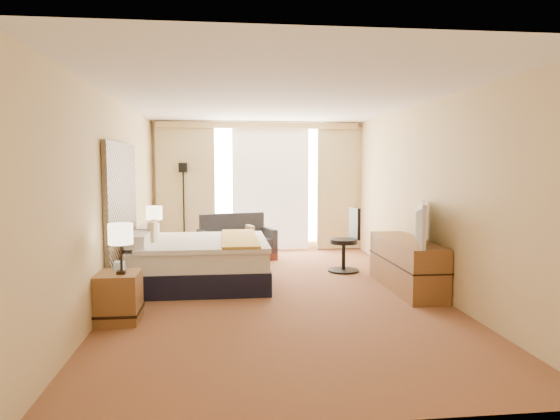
{
  "coord_description": "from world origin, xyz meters",
  "views": [
    {
      "loc": [
        -0.7,
        -6.64,
        1.74
      ],
      "look_at": [
        0.1,
        0.4,
        1.1
      ],
      "focal_mm": 32.0,
      "sensor_mm": 36.0,
      "label": 1
    }
  ],
  "objects": [
    {
      "name": "floor",
      "position": [
        0.0,
        0.0,
        0.0
      ],
      "size": [
        4.2,
        7.0,
        0.02
      ],
      "primitive_type": "cube",
      "color": "maroon",
      "rests_on": "ground"
    },
    {
      "name": "ceiling",
      "position": [
        0.0,
        0.0,
        2.6
      ],
      "size": [
        4.2,
        7.0,
        0.02
      ],
      "primitive_type": "cube",
      "color": "silver",
      "rests_on": "wall_back"
    },
    {
      "name": "wall_back",
      "position": [
        0.0,
        3.5,
        1.3
      ],
      "size": [
        4.2,
        0.02,
        2.6
      ],
      "primitive_type": "cube",
      "color": "#D2B280",
      "rests_on": "ground"
    },
    {
      "name": "wall_front",
      "position": [
        0.0,
        -3.5,
        1.3
      ],
      "size": [
        4.2,
        0.02,
        2.6
      ],
      "primitive_type": "cube",
      "color": "#D2B280",
      "rests_on": "ground"
    },
    {
      "name": "wall_left",
      "position": [
        -2.1,
        0.0,
        1.3
      ],
      "size": [
        0.02,
        7.0,
        2.6
      ],
      "primitive_type": "cube",
      "color": "#D2B280",
      "rests_on": "ground"
    },
    {
      "name": "wall_right",
      "position": [
        2.1,
        0.0,
        1.3
      ],
      "size": [
        0.02,
        7.0,
        2.6
      ],
      "primitive_type": "cube",
      "color": "#D2B280",
      "rests_on": "ground"
    },
    {
      "name": "headboard",
      "position": [
        -2.06,
        0.2,
        1.28
      ],
      "size": [
        0.06,
        1.85,
        1.5
      ],
      "primitive_type": "cube",
      "color": "black",
      "rests_on": "wall_left"
    },
    {
      "name": "nightstand_left",
      "position": [
        -1.87,
        -1.05,
        0.28
      ],
      "size": [
        0.45,
        0.52,
        0.55
      ],
      "primitive_type": "cube",
      "color": "olive",
      "rests_on": "floor"
    },
    {
      "name": "nightstand_right",
      "position": [
        -1.87,
        1.45,
        0.28
      ],
      "size": [
        0.45,
        0.52,
        0.55
      ],
      "primitive_type": "cube",
      "color": "olive",
      "rests_on": "floor"
    },
    {
      "name": "media_dresser",
      "position": [
        1.83,
        0.0,
        0.35
      ],
      "size": [
        0.5,
        1.8,
        0.7
      ],
      "primitive_type": "cube",
      "color": "olive",
      "rests_on": "floor"
    },
    {
      "name": "window",
      "position": [
        0.25,
        3.47,
        1.32
      ],
      "size": [
        2.3,
        0.02,
        2.3
      ],
      "primitive_type": "cube",
      "color": "white",
      "rests_on": "wall_back"
    },
    {
      "name": "curtains",
      "position": [
        -0.0,
        3.39,
        1.41
      ],
      "size": [
        4.12,
        0.19,
        2.56
      ],
      "color": "beige",
      "rests_on": "floor"
    },
    {
      "name": "bed",
      "position": [
        -1.06,
        0.62,
        0.34
      ],
      "size": [
        1.93,
        1.77,
        0.94
      ],
      "color": "black",
      "rests_on": "floor"
    },
    {
      "name": "loveseat",
      "position": [
        -0.47,
        2.5,
        0.28
      ],
      "size": [
        1.48,
        1.06,
        0.83
      ],
      "rotation": [
        0.0,
        0.0,
        0.29
      ],
      "color": "#5A2219",
      "rests_on": "floor"
    },
    {
      "name": "floor_lamp",
      "position": [
        -1.49,
        3.3,
        1.26
      ],
      "size": [
        0.23,
        0.23,
        1.78
      ],
      "color": "black",
      "rests_on": "floor"
    },
    {
      "name": "desk_chair",
      "position": [
        1.29,
        1.24,
        0.47
      ],
      "size": [
        0.51,
        0.51,
        1.05
      ],
      "rotation": [
        0.0,
        0.0,
        0.09
      ],
      "color": "black",
      "rests_on": "floor"
    },
    {
      "name": "lamp_left",
      "position": [
        -1.82,
        -1.12,
        0.98
      ],
      "size": [
        0.26,
        0.26,
        0.56
      ],
      "color": "black",
      "rests_on": "nightstand_left"
    },
    {
      "name": "lamp_right",
      "position": [
        -1.81,
        1.47,
        0.96
      ],
      "size": [
        0.25,
        0.25,
        0.53
      ],
      "color": "black",
      "rests_on": "nightstand_right"
    },
    {
      "name": "tissue_box",
      "position": [
        -1.89,
        -0.9,
        0.6
      ],
      "size": [
        0.11,
        0.11,
        0.1
      ],
      "primitive_type": "cube",
      "rotation": [
        0.0,
        0.0,
        -0.01
      ],
      "color": "#96BEE8",
      "rests_on": "nightstand_left"
    },
    {
      "name": "telephone",
      "position": [
        -1.78,
        1.29,
        0.58
      ],
      "size": [
        0.2,
        0.17,
        0.07
      ],
      "primitive_type": "cube",
      "rotation": [
        0.0,
        0.0,
        -0.24
      ],
      "color": "black",
      "rests_on": "nightstand_right"
    },
    {
      "name": "television",
      "position": [
        1.78,
        -0.41,
        0.98
      ],
      "size": [
        0.46,
        0.94,
        0.55
      ],
      "primitive_type": "imported",
      "rotation": [
        0.0,
        0.0,
        1.21
      ],
      "color": "black",
      "rests_on": "media_dresser"
    }
  ]
}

